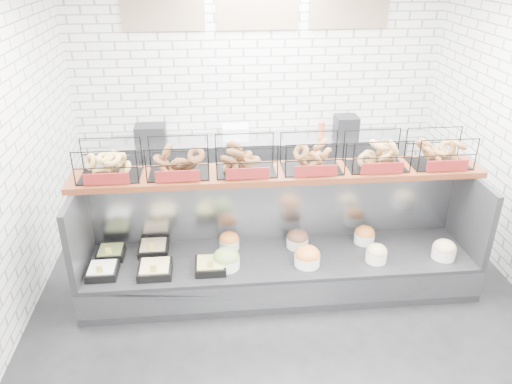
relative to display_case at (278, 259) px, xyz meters
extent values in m
plane|color=black|center=(0.01, -0.34, -0.33)|extent=(5.50, 5.50, 0.00)
cube|color=white|center=(0.01, 2.41, 1.17)|extent=(5.00, 0.02, 3.00)
cube|color=tan|center=(-1.19, 2.38, 2.17)|extent=(1.05, 0.03, 0.42)
cube|color=tan|center=(0.01, 2.38, 2.17)|extent=(1.05, 0.03, 0.42)
cube|color=tan|center=(1.21, 2.38, 2.17)|extent=(1.05, 0.03, 0.42)
cube|color=black|center=(0.01, -0.04, -0.13)|extent=(4.00, 0.90, 0.40)
cube|color=#93969B|center=(0.01, -0.48, -0.11)|extent=(4.00, 0.03, 0.28)
cube|color=#93969B|center=(0.01, 0.37, 0.47)|extent=(4.00, 0.08, 0.80)
cube|color=black|center=(-1.96, -0.04, 0.47)|extent=(0.06, 0.90, 0.80)
cube|color=black|center=(1.98, -0.04, 0.47)|extent=(0.06, 0.90, 0.80)
cube|color=black|center=(-1.75, -0.22, 0.11)|extent=(0.29, 0.29, 0.08)
cube|color=white|center=(-1.75, -0.22, 0.15)|extent=(0.25, 0.25, 0.04)
cube|color=gold|center=(-1.75, -0.32, 0.20)|extent=(0.06, 0.01, 0.08)
cube|color=black|center=(-1.72, 0.09, 0.11)|extent=(0.27, 0.27, 0.08)
cube|color=olive|center=(-1.72, 0.09, 0.15)|extent=(0.23, 0.23, 0.04)
cube|color=gold|center=(-1.72, 0.00, 0.20)|extent=(0.06, 0.01, 0.08)
cube|color=black|center=(-1.24, -0.24, 0.11)|extent=(0.32, 0.32, 0.08)
cube|color=#DEC988|center=(-1.24, -0.24, 0.15)|extent=(0.28, 0.28, 0.04)
cube|color=gold|center=(-1.24, -0.35, 0.20)|extent=(0.06, 0.01, 0.08)
cube|color=black|center=(-1.29, 0.14, 0.11)|extent=(0.30, 0.30, 0.08)
cube|color=tan|center=(-1.29, 0.14, 0.15)|extent=(0.26, 0.26, 0.04)
cube|color=gold|center=(-1.29, 0.04, 0.20)|extent=(0.06, 0.01, 0.08)
cube|color=black|center=(-0.71, -0.23, 0.11)|extent=(0.30, 0.30, 0.08)
cube|color=#C6BC65|center=(-0.71, -0.23, 0.15)|extent=(0.26, 0.26, 0.04)
cube|color=gold|center=(-0.71, -0.34, 0.20)|extent=(0.06, 0.01, 0.08)
cylinder|color=white|center=(-0.55, -0.20, 0.13)|extent=(0.27, 0.27, 0.11)
ellipsoid|color=olive|center=(-0.55, -0.20, 0.19)|extent=(0.26, 0.26, 0.18)
cylinder|color=white|center=(-0.50, 0.14, 0.13)|extent=(0.21, 0.21, 0.11)
ellipsoid|color=orange|center=(-0.50, 0.14, 0.19)|extent=(0.21, 0.21, 0.15)
cylinder|color=white|center=(0.26, -0.23, 0.13)|extent=(0.26, 0.26, 0.11)
ellipsoid|color=orange|center=(0.26, -0.23, 0.19)|extent=(0.26, 0.26, 0.18)
cylinder|color=white|center=(0.22, 0.11, 0.13)|extent=(0.23, 0.23, 0.11)
ellipsoid|color=brown|center=(0.22, 0.11, 0.19)|extent=(0.23, 0.23, 0.16)
cylinder|color=white|center=(0.97, -0.24, 0.13)|extent=(0.21, 0.21, 0.11)
ellipsoid|color=tan|center=(0.97, -0.24, 0.19)|extent=(0.21, 0.21, 0.15)
cylinder|color=white|center=(0.95, 0.13, 0.13)|extent=(0.22, 0.22, 0.11)
ellipsoid|color=orange|center=(0.95, 0.13, 0.19)|extent=(0.21, 0.21, 0.15)
cylinder|color=white|center=(1.67, -0.24, 0.13)|extent=(0.24, 0.24, 0.11)
ellipsoid|color=tan|center=(1.67, -0.24, 0.19)|extent=(0.23, 0.23, 0.16)
cube|color=#4D1F10|center=(0.01, 0.18, 0.90)|extent=(4.10, 0.50, 0.06)
cube|color=black|center=(-1.63, 0.18, 1.10)|extent=(0.60, 0.38, 0.34)
cube|color=maroon|center=(-1.63, -0.02, 1.00)|extent=(0.42, 0.02, 0.11)
cube|color=black|center=(-0.97, 0.18, 1.10)|extent=(0.60, 0.38, 0.34)
cube|color=maroon|center=(-0.97, -0.02, 1.00)|extent=(0.42, 0.02, 0.11)
cube|color=black|center=(-0.32, 0.18, 1.10)|extent=(0.60, 0.38, 0.34)
cube|color=maroon|center=(-0.32, -0.02, 1.00)|extent=(0.42, 0.02, 0.11)
cube|color=black|center=(0.34, 0.18, 1.10)|extent=(0.60, 0.38, 0.34)
cube|color=maroon|center=(0.34, -0.02, 1.00)|extent=(0.42, 0.02, 0.11)
cube|color=black|center=(1.00, 0.18, 1.10)|extent=(0.60, 0.38, 0.34)
cube|color=maroon|center=(1.00, -0.02, 1.00)|extent=(0.42, 0.02, 0.11)
cube|color=black|center=(1.66, 0.18, 1.10)|extent=(0.60, 0.38, 0.34)
cube|color=maroon|center=(1.66, -0.02, 1.00)|extent=(0.42, 0.02, 0.11)
cube|color=#93969B|center=(0.01, 2.09, 0.12)|extent=(4.00, 0.60, 0.90)
cube|color=black|center=(-1.45, 2.07, 0.69)|extent=(0.40, 0.30, 0.24)
cube|color=silver|center=(-0.31, 2.12, 0.66)|extent=(0.35, 0.28, 0.18)
cylinder|color=#C94F32|center=(0.86, 2.05, 0.68)|extent=(0.09, 0.09, 0.22)
cube|color=black|center=(1.20, 2.03, 0.72)|extent=(0.30, 0.30, 0.30)
camera|label=1|loc=(-0.64, -4.33, 2.94)|focal=35.00mm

